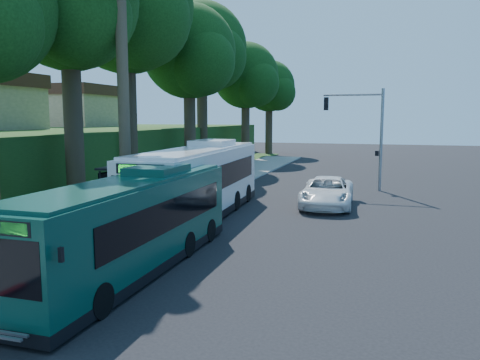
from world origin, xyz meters
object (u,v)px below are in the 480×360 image
(bus_shelter, at_px, (128,182))
(white_bus, at_px, (200,181))
(pickup, at_px, (327,192))
(teal_bus, at_px, (134,222))

(bus_shelter, distance_m, white_bus, 3.63)
(white_bus, distance_m, pickup, 7.59)
(bus_shelter, height_order, teal_bus, teal_bus)
(bus_shelter, height_order, pickup, bus_shelter)
(white_bus, distance_m, teal_bus, 8.53)
(bus_shelter, xyz_separation_m, teal_bus, (4.55, -7.31, -0.19))
(bus_shelter, bearing_deg, teal_bus, -58.09)
(pickup, bearing_deg, teal_bus, -112.41)
(white_bus, xyz_separation_m, pickup, (5.83, 4.75, -1.03))
(white_bus, height_order, teal_bus, white_bus)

